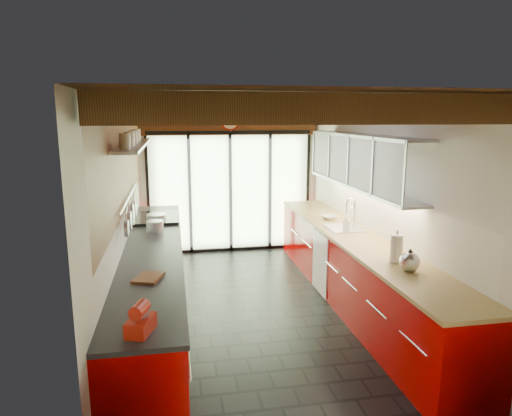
% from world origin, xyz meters
% --- Properties ---
extents(ground, '(5.50, 5.50, 0.00)m').
position_xyz_m(ground, '(0.00, 0.00, 0.00)').
color(ground, black).
rests_on(ground, ground).
extents(room_shell, '(5.50, 5.50, 5.50)m').
position_xyz_m(room_shell, '(0.00, 0.00, 1.65)').
color(room_shell, silver).
rests_on(room_shell, ground).
extents(ceiling_beams, '(3.14, 5.06, 4.90)m').
position_xyz_m(ceiling_beams, '(-0.00, 0.38, 2.46)').
color(ceiling_beams, '#593316').
rests_on(ceiling_beams, ground).
extents(glass_door, '(2.95, 0.10, 2.90)m').
position_xyz_m(glass_door, '(0.00, 2.69, 1.66)').
color(glass_door, '#C6EAAD').
rests_on(glass_door, ground).
extents(left_counter, '(0.68, 5.00, 0.92)m').
position_xyz_m(left_counter, '(-1.28, 0.00, 0.46)').
color(left_counter, '#B80100').
rests_on(left_counter, ground).
extents(range_stove, '(0.66, 0.90, 0.97)m').
position_xyz_m(range_stove, '(-1.28, 1.45, 0.47)').
color(range_stove, silver).
rests_on(range_stove, ground).
extents(right_counter, '(0.68, 5.00, 0.92)m').
position_xyz_m(right_counter, '(1.27, 0.00, 0.46)').
color(right_counter, '#B80100').
rests_on(right_counter, ground).
extents(sink_assembly, '(0.45, 0.52, 0.43)m').
position_xyz_m(sink_assembly, '(1.29, 0.40, 0.96)').
color(sink_assembly, silver).
rests_on(sink_assembly, right_counter).
extents(upper_cabinets_right, '(0.34, 3.00, 3.00)m').
position_xyz_m(upper_cabinets_right, '(1.43, 0.30, 1.85)').
color(upper_cabinets_right, silver).
rests_on(upper_cabinets_right, ground).
extents(left_wall_fixtures, '(0.28, 2.60, 0.96)m').
position_xyz_m(left_wall_fixtures, '(-1.47, 0.14, 1.88)').
color(left_wall_fixtures, silver).
rests_on(left_wall_fixtures, ground).
extents(stand_mixer, '(0.22, 0.29, 0.23)m').
position_xyz_m(stand_mixer, '(-1.27, -2.24, 1.01)').
color(stand_mixer, red).
rests_on(stand_mixer, left_counter).
extents(pot_large, '(0.25, 0.25, 0.14)m').
position_xyz_m(pot_large, '(-1.27, 0.70, 0.99)').
color(pot_large, silver).
rests_on(pot_large, left_counter).
extents(pot_small, '(0.33, 0.33, 0.11)m').
position_xyz_m(pot_small, '(-1.27, 1.29, 0.98)').
color(pot_small, silver).
rests_on(pot_small, left_counter).
extents(cutting_board, '(0.31, 0.37, 0.03)m').
position_xyz_m(cutting_board, '(-1.27, -1.15, 0.93)').
color(cutting_board, brown).
rests_on(cutting_board, left_counter).
extents(kettle, '(0.23, 0.26, 0.24)m').
position_xyz_m(kettle, '(1.27, -1.37, 1.03)').
color(kettle, silver).
rests_on(kettle, right_counter).
extents(paper_towel, '(0.17, 0.17, 0.35)m').
position_xyz_m(paper_towel, '(1.27, -1.09, 1.07)').
color(paper_towel, white).
rests_on(paper_towel, right_counter).
extents(soap_bottle, '(0.13, 0.13, 0.21)m').
position_xyz_m(soap_bottle, '(1.27, 0.30, 1.03)').
color(soap_bottle, silver).
rests_on(soap_bottle, right_counter).
extents(bowl, '(0.29, 0.29, 0.05)m').
position_xyz_m(bowl, '(1.27, 0.98, 0.95)').
color(bowl, silver).
rests_on(bowl, right_counter).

